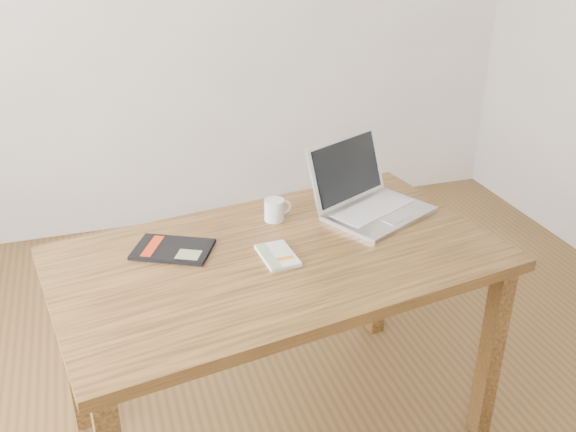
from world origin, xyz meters
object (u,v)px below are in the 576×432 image
object	(u,v)px
white_guidebook	(278,256)
desk	(279,277)
black_guidebook	(173,249)
laptop	(367,197)
coffee_mug	(275,209)

from	to	relation	value
white_guidebook	desk	bearing A→B (deg)	58.96
desk	white_guidebook	bearing A→B (deg)	-126.74
black_guidebook	laptop	size ratio (longest dim) A/B	0.62
white_guidebook	coffee_mug	distance (m)	0.27
desk	coffee_mug	xyz separation A→B (m)	(0.06, 0.24, 0.13)
white_guidebook	coffee_mug	xyz separation A→B (m)	(0.07, 0.26, 0.03)
white_guidebook	coffee_mug	size ratio (longest dim) A/B	1.65
desk	black_guidebook	world-z (taller)	black_guidebook
black_guidebook	white_guidebook	bearing A→B (deg)	-87.78
laptop	coffee_mug	bearing A→B (deg)	148.38
desk	laptop	bearing A→B (deg)	18.00
white_guidebook	black_guidebook	distance (m)	0.35
black_guidebook	coffee_mug	distance (m)	0.40
desk	coffee_mug	distance (m)	0.28
white_guidebook	laptop	distance (m)	0.47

